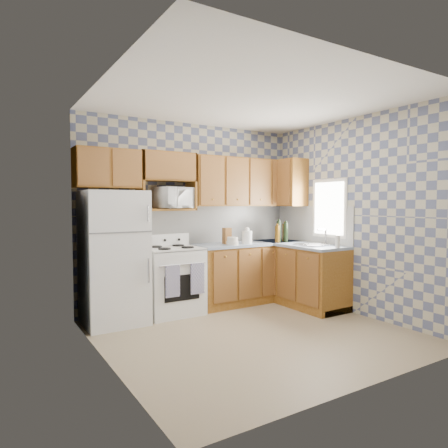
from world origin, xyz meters
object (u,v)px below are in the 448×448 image
Objects in this scene: microwave at (174,198)px; electric_kettle at (247,237)px; refrigerator at (114,258)px; stove_body at (172,281)px.

microwave reaches higher than electric_kettle.
stove_body is at bearing 1.78° from refrigerator.
microwave is at bearing 49.97° from stove_body.
microwave is (0.91, 0.15, 0.76)m from refrigerator.
microwave is 2.79× the size of electric_kettle.
microwave is (0.10, 0.12, 1.15)m from stove_body.
refrigerator is at bearing 176.79° from electric_kettle.
stove_body is 4.66× the size of electric_kettle.
refrigerator is at bearing -178.22° from stove_body.
microwave reaches higher than stove_body.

